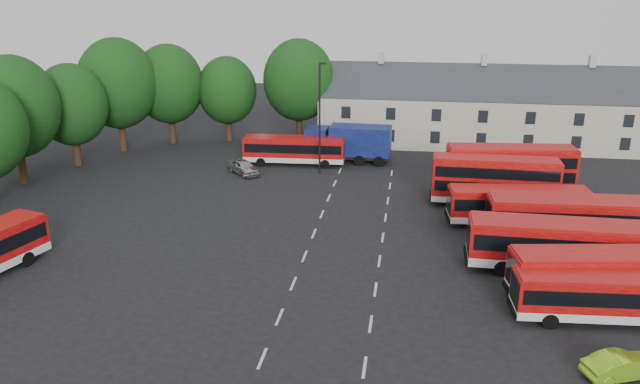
{
  "coord_description": "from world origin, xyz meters",
  "views": [
    {
      "loc": [
        6.67,
        -39.45,
        17.48
      ],
      "look_at": [
        -0.0,
        4.98,
        2.2
      ],
      "focal_mm": 35.0,
      "sensor_mm": 36.0,
      "label": 1
    }
  ],
  "objects": [
    {
      "name": "ground",
      "position": [
        0.0,
        0.0,
        0.0
      ],
      "size": [
        140.0,
        140.0,
        0.0
      ],
      "primitive_type": "plane",
      "color": "black",
      "rests_on": "ground"
    },
    {
      "name": "lane_markings",
      "position": [
        2.5,
        2.0,
        0.01
      ],
      "size": [
        5.15,
        33.8,
        0.01
      ],
      "color": "beige",
      "rests_on": "ground"
    },
    {
      "name": "treeline",
      "position": [
        -20.74,
        19.36,
        6.68
      ],
      "size": [
        29.92,
        32.59,
        12.01
      ],
      "color": "black",
      "rests_on": "ground"
    },
    {
      "name": "terrace_houses",
      "position": [
        14.0,
        30.0,
        3.86
      ],
      "size": [
        35.7,
        7.13,
        10.06
      ],
      "color": "beige",
      "rests_on": "ground"
    },
    {
      "name": "bus_row_a",
      "position": [
        17.42,
        -7.83,
        1.65
      ],
      "size": [
        9.84,
        2.9,
        2.74
      ],
      "rotation": [
        0.0,
        0.0,
        0.07
      ],
      "color": "silver",
      "rests_on": "ground"
    },
    {
      "name": "bus_row_b",
      "position": [
        18.09,
        -5.55,
        1.86
      ],
      "size": [
        11.2,
        4.16,
        3.1
      ],
      "rotation": [
        0.0,
        0.0,
        0.16
      ],
      "color": "silver",
      "rests_on": "ground"
    },
    {
      "name": "bus_row_c",
      "position": [
        16.49,
        -1.9,
        2.01
      ],
      "size": [
        11.85,
        2.91,
        3.34
      ],
      "rotation": [
        0.0,
        0.0,
        -0.01
      ],
      "color": "silver",
      "rests_on": "ground"
    },
    {
      "name": "bus_row_d",
      "position": [
        18.18,
        2.79,
        2.02
      ],
      "size": [
        12.01,
        3.28,
        3.36
      ],
      "rotation": [
        0.0,
        0.0,
        0.05
      ],
      "color": "silver",
      "rests_on": "ground"
    },
    {
      "name": "bus_row_e",
      "position": [
        14.82,
        5.91,
        1.75
      ],
      "size": [
        10.48,
        3.42,
        2.91
      ],
      "rotation": [
        0.0,
        0.0,
        0.11
      ],
      "color": "silver",
      "rests_on": "ground"
    },
    {
      "name": "bus_dd_south",
      "position": [
        13.51,
        10.02,
        2.32
      ],
      "size": [
        9.98,
        2.45,
        4.08
      ],
      "rotation": [
        0.0,
        0.0,
        -0.01
      ],
      "color": "silver",
      "rests_on": "ground"
    },
    {
      "name": "bus_dd_north",
      "position": [
        15.08,
        12.85,
        2.47
      ],
      "size": [
        10.77,
        3.47,
        4.34
      ],
      "rotation": [
        0.0,
        0.0,
        0.1
      ],
      "color": "silver",
      "rests_on": "ground"
    },
    {
      "name": "bus_north",
      "position": [
        -4.78,
        19.44,
        1.69
      ],
      "size": [
        10.05,
        2.72,
        2.82
      ],
      "rotation": [
        0.0,
        0.0,
        0.04
      ],
      "color": "silver",
      "rests_on": "ground"
    },
    {
      "name": "box_truck",
      "position": [
        0.57,
        21.29,
        2.09
      ],
      "size": [
        8.6,
        2.94,
        3.72
      ],
      "rotation": [
        0.0,
        0.0,
        -0.03
      ],
      "color": "black",
      "rests_on": "ground"
    },
    {
      "name": "silver_car",
      "position": [
        -8.96,
        15.59,
        0.69
      ],
      "size": [
        4.0,
        4.02,
        1.38
      ],
      "primitive_type": "imported",
      "rotation": [
        0.0,
        0.0,
        0.78
      ],
      "color": "#AFB2B7",
      "rests_on": "ground"
    },
    {
      "name": "lime_car",
      "position": [
        16.82,
        -12.97,
        0.61
      ],
      "size": [
        3.89,
        2.58,
        1.21
      ],
      "primitive_type": "imported",
      "rotation": [
        0.0,
        0.0,
        1.96
      ],
      "color": "#80BD1D",
      "rests_on": "ground"
    },
    {
      "name": "lamppost",
      "position": [
        -1.8,
        16.88,
        5.59
      ],
      "size": [
        0.72,
        0.28,
        10.48
      ],
      "rotation": [
        0.0,
        0.0,
        -0.03
      ],
      "color": "black",
      "rests_on": "ground"
    }
  ]
}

